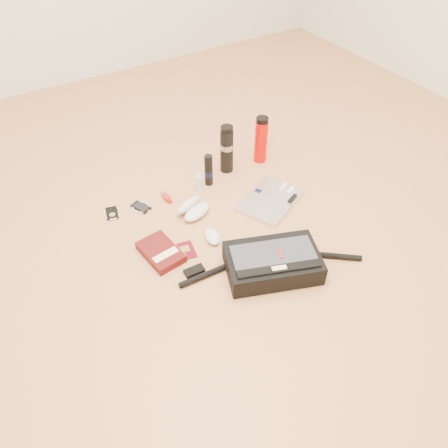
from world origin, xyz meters
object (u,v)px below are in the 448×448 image
object	(u,v)px
thermos_red	(261,140)
messenger_bag	(272,263)
book	(161,252)
laptop	(271,200)
thermos_black	(227,149)

from	to	relation	value
thermos_red	messenger_bag	bearing A→B (deg)	-121.62
messenger_bag	thermos_red	xyz separation A→B (m)	(0.44, 0.71, 0.08)
messenger_bag	book	bearing A→B (deg)	158.32
laptop	thermos_black	bearing A→B (deg)	72.99
laptop	book	distance (m)	0.64
messenger_bag	thermos_black	world-z (taller)	thermos_black
laptop	thermos_black	xyz separation A→B (m)	(-0.05, 0.35, 0.13)
messenger_bag	thermos_black	xyz separation A→B (m)	(0.23, 0.73, 0.09)
laptop	messenger_bag	bearing A→B (deg)	-150.15
thermos_black	thermos_red	bearing A→B (deg)	-5.19
laptop	book	bearing A→B (deg)	159.10
laptop	thermos_red	distance (m)	0.39
thermos_black	thermos_red	size ratio (longest dim) A/B	1.01
messenger_bag	thermos_black	distance (m)	0.77
messenger_bag	book	distance (m)	0.50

